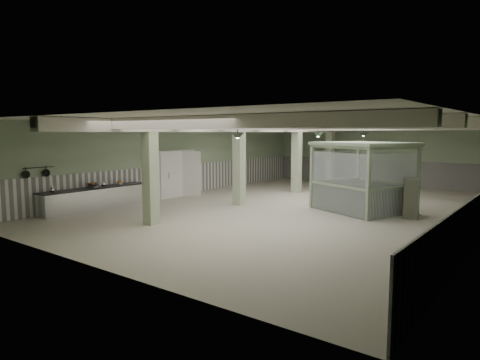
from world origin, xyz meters
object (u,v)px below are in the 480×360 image
Objects in this scene: prep_counter at (95,198)px; walkin_cooler at (172,173)px; filing_cabinet at (410,198)px; guard_booth at (363,165)px.

prep_counter is 4.50m from walkin_cooler.
filing_cabinet is (10.85, 5.99, 0.28)m from prep_counter.
guard_booth is at bearing 150.36° from filing_cabinet.
walkin_cooler is at bearing 169.17° from filing_cabinet.
guard_booth is (8.95, 1.93, 0.67)m from walkin_cooler.
walkin_cooler reaches higher than filing_cabinet.
prep_counter is 11.00m from guard_booth.
filing_cabinet is (1.98, -0.37, -1.11)m from guard_booth.
walkin_cooler is at bearing -144.33° from guard_booth.
prep_counter is 1.11× the size of guard_booth.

